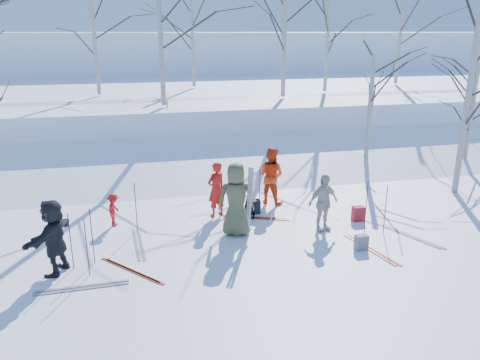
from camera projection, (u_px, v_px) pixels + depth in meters
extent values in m
plane|color=white|center=(254.00, 248.00, 11.52)|extent=(120.00, 120.00, 0.00)
cube|color=white|center=(208.00, 166.00, 17.97)|extent=(70.00, 9.49, 4.12)
cube|color=white|center=(180.00, 106.00, 27.00)|extent=(70.00, 18.00, 2.20)
cube|color=white|center=(158.00, 64.00, 46.20)|extent=(90.00, 30.00, 6.00)
imported|color=#464A2C|center=(236.00, 200.00, 12.01)|extent=(1.06, 0.81, 1.95)
imported|color=red|center=(216.00, 189.00, 13.30)|extent=(0.70, 0.62, 1.61)
imported|color=red|center=(271.00, 176.00, 14.31)|extent=(1.08, 1.07, 1.76)
imported|color=red|center=(114.00, 210.00, 12.73)|extent=(0.48, 0.67, 0.93)
imported|color=beige|center=(323.00, 203.00, 12.33)|extent=(0.99, 0.61, 1.57)
imported|color=black|center=(54.00, 237.00, 10.12)|extent=(1.12, 1.65, 1.71)
imported|color=black|center=(251.00, 208.00, 13.40)|extent=(0.44, 0.70, 0.55)
cube|color=silver|center=(248.00, 202.00, 11.89)|extent=(0.12, 0.17, 1.90)
cube|color=silver|center=(250.00, 202.00, 11.88)|extent=(0.14, 0.23, 1.89)
cylinder|color=black|center=(252.00, 193.00, 13.41)|extent=(0.02, 0.02, 1.34)
cylinder|color=black|center=(385.00, 209.00, 12.21)|extent=(0.02, 0.02, 1.34)
cylinder|color=black|center=(71.00, 242.00, 10.32)|extent=(0.02, 0.02, 1.34)
cylinder|color=black|center=(366.00, 205.00, 12.47)|extent=(0.02, 0.02, 1.34)
cylinder|color=black|center=(260.00, 189.00, 13.79)|extent=(0.02, 0.02, 1.34)
cylinder|color=black|center=(136.00, 207.00, 12.37)|extent=(0.02, 0.02, 1.34)
cylinder|color=black|center=(92.00, 236.00, 10.58)|extent=(0.02, 0.02, 1.34)
cylinder|color=black|center=(87.00, 247.00, 10.04)|extent=(0.02, 0.02, 1.34)
cube|color=#A61922|center=(358.00, 214.00, 13.14)|extent=(0.32, 0.22, 0.42)
cube|color=slate|center=(361.00, 242.00, 11.40)|extent=(0.30, 0.20, 0.38)
cube|color=black|center=(254.00, 207.00, 13.68)|extent=(0.34, 0.24, 0.40)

